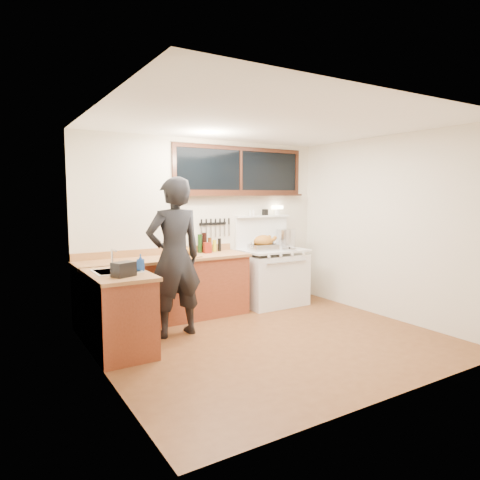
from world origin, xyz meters
TOP-DOWN VIEW (x-y plane):
  - ground_plane at (0.00, 0.00)m, footprint 4.00×3.50m
  - room_shell at (0.00, 0.00)m, footprint 4.10×3.60m
  - counter_back at (-0.80, 1.45)m, footprint 2.44×0.64m
  - counter_left at (-1.70, 0.62)m, footprint 0.64×1.09m
  - sink_unit at (-1.68, 0.70)m, footprint 0.50×0.45m
  - vintage_stove at (1.00, 1.41)m, footprint 1.02×0.74m
  - back_window at (0.60, 1.72)m, footprint 2.32×0.13m
  - left_doorway at (-1.99, -0.55)m, footprint 0.02×1.04m
  - knife_strip at (0.12, 1.73)m, footprint 0.52×0.03m
  - man at (-0.94, 0.80)m, footprint 0.74×0.50m
  - soap_bottle at (-1.43, 0.61)m, footprint 0.11×0.11m
  - toaster at (-1.70, 0.36)m, footprint 0.27×0.23m
  - cutting_board at (-0.58, 1.31)m, footprint 0.45×0.35m
  - roast_turkey at (0.79, 1.35)m, footprint 0.46×0.35m
  - stockpot at (1.37, 1.54)m, footprint 0.36×0.36m
  - saucepan at (0.98, 1.69)m, footprint 0.17×0.29m
  - pot_lid at (1.19, 1.22)m, footprint 0.27×0.27m
  - coffee_tin at (-0.10, 1.54)m, footprint 0.12×0.10m
  - pitcher at (-0.33, 1.63)m, footprint 0.10×0.10m
  - bottle_cluster at (-0.05, 1.63)m, footprint 0.39×0.07m

SIDE VIEW (x-z plane):
  - ground_plane at x=0.00m, z-range -0.02..0.00m
  - counter_left at x=-1.70m, z-range 0.00..0.90m
  - counter_back at x=-0.80m, z-range -0.05..0.95m
  - vintage_stove at x=1.00m, z-range -0.33..1.26m
  - sink_unit at x=-1.68m, z-range 0.66..1.03m
  - pot_lid at x=1.19m, z-range 0.89..0.93m
  - cutting_board at x=-0.58m, z-range 0.88..1.03m
  - saucepan at x=0.98m, z-range 0.90..1.03m
  - pitcher at x=-0.33m, z-range 0.90..1.06m
  - toaster at x=-1.70m, z-range 0.90..1.06m
  - coffee_tin at x=-0.10m, z-range 0.90..1.06m
  - man at x=-0.94m, z-range 0.00..1.98m
  - soap_bottle at x=-1.43m, z-range 0.90..1.09m
  - roast_turkey at x=0.79m, z-range 0.88..1.12m
  - bottle_cluster at x=-0.05m, z-range 0.88..1.18m
  - stockpot at x=1.37m, z-range 0.90..1.20m
  - left_doorway at x=-1.99m, z-range 0.00..2.17m
  - knife_strip at x=0.12m, z-range 1.17..1.45m
  - room_shell at x=0.00m, z-range 0.32..2.97m
  - back_window at x=0.60m, z-range 1.68..2.45m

